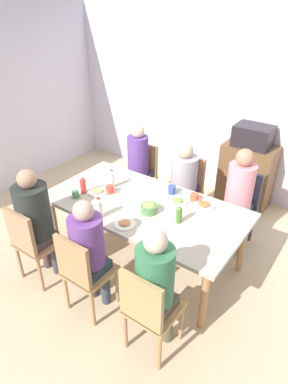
{
  "coord_description": "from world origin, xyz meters",
  "views": [
    {
      "loc": [
        1.71,
        -2.38,
        2.6
      ],
      "look_at": [
        0.0,
        0.0,
        0.88
      ],
      "focal_mm": 30.91,
      "sensor_mm": 36.0,
      "label": 1
    }
  ],
  "objects_px": {
    "plate_1": "(204,205)",
    "person_4": "(137,161)",
    "chair_3": "(148,308)",
    "side_cabinet": "(246,176)",
    "cup_0": "(172,190)",
    "microwave": "(253,136)",
    "chair_0": "(32,241)",
    "cup_2": "(110,189)",
    "bottle_3": "(112,179)",
    "chair_2": "(186,187)",
    "plate_2": "(125,224)",
    "bottle_1": "(83,185)",
    "chair_4": "(141,172)",
    "person_0": "(35,216)",
    "chair_5": "(239,204)",
    "cup_1": "(195,197)",
    "bottle_0": "(179,214)",
    "cup_3": "(76,194)",
    "person_2": "(183,178)",
    "plate_0": "(178,201)",
    "bowl_0": "(149,208)",
    "plate_3": "(98,192)",
    "bottle_2": "(99,208)",
    "chair_1": "(83,270)",
    "person_5": "(239,191)",
    "person_1": "(88,247)",
    "dining_table": "(144,209)",
    "person_3": "(155,281)"
  },
  "relations": [
    {
      "from": "plate_1",
      "to": "person_4",
      "type": "bearing_deg",
      "value": 158.08
    },
    {
      "from": "chair_3",
      "to": "side_cabinet",
      "type": "bearing_deg",
      "value": 94.9
    },
    {
      "from": "cup_0",
      "to": "microwave",
      "type": "xyz_separation_m",
      "value": [
        0.36,
        1.43,
        0.26
      ]
    },
    {
      "from": "chair_0",
      "to": "cup_2",
      "type": "height_order",
      "value": "chair_0"
    },
    {
      "from": "bottle_3",
      "to": "chair_2",
      "type": "bearing_deg",
      "value": 58.82
    },
    {
      "from": "plate_2",
      "to": "bottle_1",
      "type": "bearing_deg",
      "value": 164.77
    },
    {
      "from": "chair_4",
      "to": "plate_1",
      "type": "xyz_separation_m",
      "value": [
        1.24,
        -0.59,
        0.23
      ]
    },
    {
      "from": "person_0",
      "to": "plate_1",
      "type": "bearing_deg",
      "value": 43.54
    },
    {
      "from": "person_0",
      "to": "chair_5",
      "type": "distance_m",
      "value": 2.28
    },
    {
      "from": "cup_1",
      "to": "bottle_0",
      "type": "relative_size",
      "value": 0.64
    },
    {
      "from": "cup_3",
      "to": "bottle_1",
      "type": "relative_size",
      "value": 0.52
    },
    {
      "from": "person_2",
      "to": "person_4",
      "type": "height_order",
      "value": "person_4"
    },
    {
      "from": "chair_0",
      "to": "person_0",
      "type": "bearing_deg",
      "value": 90.0
    },
    {
      "from": "plate_0",
      "to": "cup_2",
      "type": "xyz_separation_m",
      "value": [
        -0.72,
        -0.27,
        0.03
      ]
    },
    {
      "from": "bowl_0",
      "to": "microwave",
      "type": "height_order",
      "value": "microwave"
    },
    {
      "from": "plate_0",
      "to": "bottle_3",
      "type": "relative_size",
      "value": 0.94
    },
    {
      "from": "plate_3",
      "to": "bottle_2",
      "type": "height_order",
      "value": "bottle_2"
    },
    {
      "from": "chair_1",
      "to": "microwave",
      "type": "height_order",
      "value": "microwave"
    },
    {
      "from": "person_4",
      "to": "side_cabinet",
      "type": "height_order",
      "value": "person_4"
    },
    {
      "from": "chair_2",
      "to": "bottle_0",
      "type": "distance_m",
      "value": 1.14
    },
    {
      "from": "chair_1",
      "to": "bottle_1",
      "type": "bearing_deg",
      "value": 133.21
    },
    {
      "from": "cup_0",
      "to": "microwave",
      "type": "distance_m",
      "value": 1.5
    },
    {
      "from": "person_5",
      "to": "bowl_0",
      "type": "height_order",
      "value": "person_5"
    },
    {
      "from": "person_1",
      "to": "person_5",
      "type": "xyz_separation_m",
      "value": [
        0.71,
        1.68,
        0.03
      ]
    },
    {
      "from": "cup_3",
      "to": "bottle_3",
      "type": "xyz_separation_m",
      "value": [
        0.17,
        0.41,
        0.06
      ]
    },
    {
      "from": "chair_2",
      "to": "person_5",
      "type": "xyz_separation_m",
      "value": [
        0.71,
        -0.09,
        0.23
      ]
    },
    {
      "from": "chair_0",
      "to": "bottle_3",
      "type": "bearing_deg",
      "value": 78.76
    },
    {
      "from": "plate_2",
      "to": "bottle_3",
      "type": "distance_m",
      "value": 0.76
    },
    {
      "from": "person_5",
      "to": "cup_2",
      "type": "relative_size",
      "value": 10.11
    },
    {
      "from": "dining_table",
      "to": "person_4",
      "type": "xyz_separation_m",
      "value": [
        -0.71,
        0.84,
        0.06
      ]
    },
    {
      "from": "plate_1",
      "to": "plate_3",
      "type": "relative_size",
      "value": 1.02
    },
    {
      "from": "chair_3",
      "to": "bottle_2",
      "type": "relative_size",
      "value": 3.98
    },
    {
      "from": "plate_3",
      "to": "bottle_0",
      "type": "bearing_deg",
      "value": 2.27
    },
    {
      "from": "cup_3",
      "to": "bottle_1",
      "type": "distance_m",
      "value": 0.13
    },
    {
      "from": "chair_1",
      "to": "plate_3",
      "type": "relative_size",
      "value": 3.97
    },
    {
      "from": "cup_0",
      "to": "side_cabinet",
      "type": "height_order",
      "value": "side_cabinet"
    },
    {
      "from": "person_0",
      "to": "cup_1",
      "type": "xyz_separation_m",
      "value": [
        1.11,
        1.22,
        0.01
      ]
    },
    {
      "from": "chair_3",
      "to": "person_4",
      "type": "relative_size",
      "value": 0.73
    },
    {
      "from": "chair_1",
      "to": "microwave",
      "type": "relative_size",
      "value": 1.88
    },
    {
      "from": "chair_0",
      "to": "chair_5",
      "type": "distance_m",
      "value": 2.34
    },
    {
      "from": "side_cabinet",
      "to": "plate_0",
      "type": "bearing_deg",
      "value": -97.64
    },
    {
      "from": "chair_0",
      "to": "chair_1",
      "type": "xyz_separation_m",
      "value": [
        0.71,
        0.0,
        0.0
      ]
    },
    {
      "from": "chair_3",
      "to": "person_3",
      "type": "height_order",
      "value": "person_3"
    },
    {
      "from": "cup_3",
      "to": "bowl_0",
      "type": "bearing_deg",
      "value": 16.02
    },
    {
      "from": "person_3",
      "to": "microwave",
      "type": "height_order",
      "value": "person_3"
    },
    {
      "from": "plate_0",
      "to": "side_cabinet",
      "type": "xyz_separation_m",
      "value": [
        0.21,
        1.56,
        -0.29
      ]
    },
    {
      "from": "chair_5",
      "to": "plate_3",
      "type": "distance_m",
      "value": 1.65
    },
    {
      "from": "plate_2",
      "to": "cup_2",
      "type": "height_order",
      "value": "cup_2"
    },
    {
      "from": "plate_1",
      "to": "cup_0",
      "type": "height_order",
      "value": "cup_0"
    },
    {
      "from": "bottle_0",
      "to": "plate_1",
      "type": "bearing_deg",
      "value": 80.14
    }
  ]
}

